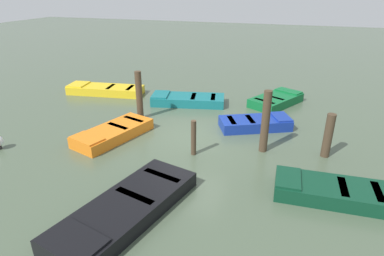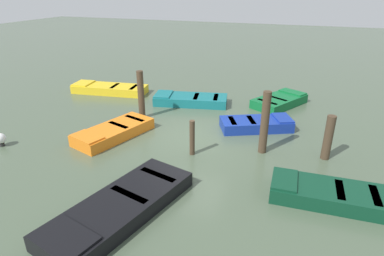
{
  "view_description": "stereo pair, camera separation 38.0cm",
  "coord_description": "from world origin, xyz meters",
  "px_view_note": "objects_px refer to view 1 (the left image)",
  "views": [
    {
      "loc": [
        3.42,
        -10.41,
        5.18
      ],
      "look_at": [
        0.0,
        0.0,
        0.35
      ],
      "focal_mm": 30.34,
      "sensor_mm": 36.0,
      "label": 1
    },
    {
      "loc": [
        3.77,
        -10.28,
        5.18
      ],
      "look_at": [
        0.0,
        0.0,
        0.35
      ],
      "focal_mm": 30.34,
      "sensor_mm": 36.0,
      "label": 2
    }
  ],
  "objects_px": {
    "mooring_piling_far_right": "(194,138)",
    "mooring_piling_far_left": "(265,122)",
    "rowboat_yellow": "(105,90)",
    "rowboat_dark_green": "(332,191)",
    "rowboat_orange": "(113,133)",
    "mooring_piling_near_left": "(328,136)",
    "rowboat_green": "(276,100)",
    "rowboat_teal": "(187,100)",
    "rowboat_blue": "(255,123)",
    "mooring_piling_mid_right": "(139,95)",
    "rowboat_black": "(126,209)"
  },
  "relations": [
    {
      "from": "rowboat_orange",
      "to": "mooring_piling_far_left",
      "type": "bearing_deg",
      "value": 114.53
    },
    {
      "from": "mooring_piling_near_left",
      "to": "rowboat_yellow",
      "type": "bearing_deg",
      "value": 160.99
    },
    {
      "from": "rowboat_black",
      "to": "rowboat_dark_green",
      "type": "relative_size",
      "value": 1.43
    },
    {
      "from": "mooring_piling_far_right",
      "to": "mooring_piling_far_left",
      "type": "bearing_deg",
      "value": 24.25
    },
    {
      "from": "rowboat_teal",
      "to": "rowboat_orange",
      "type": "height_order",
      "value": "same"
    },
    {
      "from": "rowboat_teal",
      "to": "mooring_piling_mid_right",
      "type": "height_order",
      "value": "mooring_piling_mid_right"
    },
    {
      "from": "rowboat_teal",
      "to": "rowboat_dark_green",
      "type": "relative_size",
      "value": 1.19
    },
    {
      "from": "rowboat_yellow",
      "to": "mooring_piling_near_left",
      "type": "bearing_deg",
      "value": 152.92
    },
    {
      "from": "mooring_piling_far_right",
      "to": "mooring_piling_far_left",
      "type": "xyz_separation_m",
      "value": [
        2.17,
        0.98,
        0.46
      ]
    },
    {
      "from": "rowboat_orange",
      "to": "mooring_piling_far_left",
      "type": "distance_m",
      "value": 5.49
    },
    {
      "from": "rowboat_orange",
      "to": "mooring_piling_mid_right",
      "type": "distance_m",
      "value": 2.23
    },
    {
      "from": "rowboat_yellow",
      "to": "mooring_piling_mid_right",
      "type": "height_order",
      "value": "mooring_piling_mid_right"
    },
    {
      "from": "mooring_piling_mid_right",
      "to": "mooring_piling_far_left",
      "type": "xyz_separation_m",
      "value": [
        5.29,
        -1.37,
        0.05
      ]
    },
    {
      "from": "rowboat_green",
      "to": "mooring_piling_near_left",
      "type": "relative_size",
      "value": 2.04
    },
    {
      "from": "rowboat_green",
      "to": "mooring_piling_far_left",
      "type": "height_order",
      "value": "mooring_piling_far_left"
    },
    {
      "from": "mooring_piling_far_left",
      "to": "rowboat_dark_green",
      "type": "bearing_deg",
      "value": -46.46
    },
    {
      "from": "rowboat_yellow",
      "to": "rowboat_dark_green",
      "type": "relative_size",
      "value": 1.32
    },
    {
      "from": "mooring_piling_mid_right",
      "to": "rowboat_orange",
      "type": "bearing_deg",
      "value": -92.23
    },
    {
      "from": "rowboat_orange",
      "to": "mooring_piling_near_left",
      "type": "bearing_deg",
      "value": 114.45
    },
    {
      "from": "rowboat_orange",
      "to": "mooring_piling_far_right",
      "type": "bearing_deg",
      "value": 102.22
    },
    {
      "from": "rowboat_orange",
      "to": "mooring_piling_far_left",
      "type": "height_order",
      "value": "mooring_piling_far_left"
    },
    {
      "from": "rowboat_teal",
      "to": "mooring_piling_far_right",
      "type": "distance_m",
      "value": 5.04
    },
    {
      "from": "rowboat_teal",
      "to": "mooring_piling_far_left",
      "type": "xyz_separation_m",
      "value": [
        3.99,
        -3.71,
        0.85
      ]
    },
    {
      "from": "rowboat_blue",
      "to": "mooring_piling_far_right",
      "type": "relative_size",
      "value": 2.41
    },
    {
      "from": "rowboat_yellow",
      "to": "mooring_piling_far_right",
      "type": "height_order",
      "value": "mooring_piling_far_right"
    },
    {
      "from": "rowboat_yellow",
      "to": "mooring_piling_far_left",
      "type": "xyz_separation_m",
      "value": [
        8.59,
        -3.9,
        0.85
      ]
    },
    {
      "from": "rowboat_blue",
      "to": "mooring_piling_far_left",
      "type": "height_order",
      "value": "mooring_piling_far_left"
    },
    {
      "from": "rowboat_black",
      "to": "rowboat_orange",
      "type": "bearing_deg",
      "value": -131.24
    },
    {
      "from": "rowboat_teal",
      "to": "rowboat_green",
      "type": "relative_size",
      "value": 1.18
    },
    {
      "from": "mooring_piling_mid_right",
      "to": "mooring_piling_far_left",
      "type": "distance_m",
      "value": 5.47
    },
    {
      "from": "rowboat_green",
      "to": "mooring_piling_far_left",
      "type": "distance_m",
      "value": 5.06
    },
    {
      "from": "rowboat_blue",
      "to": "rowboat_yellow",
      "type": "distance_m",
      "value": 8.33
    },
    {
      "from": "rowboat_teal",
      "to": "rowboat_orange",
      "type": "distance_m",
      "value": 4.63
    },
    {
      "from": "rowboat_blue",
      "to": "mooring_piling_far_left",
      "type": "xyz_separation_m",
      "value": [
        0.52,
        -1.85,
        0.85
      ]
    },
    {
      "from": "mooring_piling_far_left",
      "to": "mooring_piling_mid_right",
      "type": "bearing_deg",
      "value": 165.45
    },
    {
      "from": "rowboat_black",
      "to": "rowboat_yellow",
      "type": "xyz_separation_m",
      "value": [
        -5.83,
        8.42,
        0.0
      ]
    },
    {
      "from": "rowboat_teal",
      "to": "mooring_piling_near_left",
      "type": "height_order",
      "value": "mooring_piling_near_left"
    },
    {
      "from": "rowboat_dark_green",
      "to": "mooring_piling_far_left",
      "type": "relative_size",
      "value": 1.41
    },
    {
      "from": "rowboat_blue",
      "to": "mooring_piling_far_left",
      "type": "distance_m",
      "value": 2.1
    },
    {
      "from": "rowboat_dark_green",
      "to": "mooring_piling_mid_right",
      "type": "distance_m",
      "value": 8.18
    },
    {
      "from": "mooring_piling_mid_right",
      "to": "rowboat_teal",
      "type": "bearing_deg",
      "value": 60.77
    },
    {
      "from": "rowboat_orange",
      "to": "rowboat_dark_green",
      "type": "distance_m",
      "value": 7.56
    },
    {
      "from": "rowboat_green",
      "to": "rowboat_blue",
      "type": "bearing_deg",
      "value": -161.25
    },
    {
      "from": "rowboat_green",
      "to": "mooring_piling_far_right",
      "type": "xyz_separation_m",
      "value": [
        -2.19,
        -5.96,
        0.39
      ]
    },
    {
      "from": "mooring_piling_far_left",
      "to": "rowboat_orange",
      "type": "bearing_deg",
      "value": -172.52
    },
    {
      "from": "mooring_piling_mid_right",
      "to": "mooring_piling_far_right",
      "type": "xyz_separation_m",
      "value": [
        3.12,
        -2.35,
        -0.41
      ]
    },
    {
      "from": "rowboat_black",
      "to": "rowboat_orange",
      "type": "relative_size",
      "value": 1.32
    },
    {
      "from": "rowboat_yellow",
      "to": "mooring_piling_far_left",
      "type": "distance_m",
      "value": 9.47
    },
    {
      "from": "rowboat_dark_green",
      "to": "rowboat_black",
      "type": "bearing_deg",
      "value": 23.85
    },
    {
      "from": "rowboat_blue",
      "to": "rowboat_black",
      "type": "bearing_deg",
      "value": -134.97
    }
  ]
}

